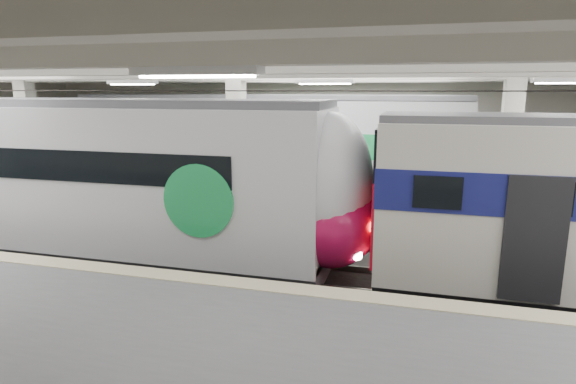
% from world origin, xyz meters
% --- Properties ---
extents(station_hall, '(36.00, 24.00, 5.75)m').
position_xyz_m(station_hall, '(0.00, -1.74, 3.24)').
color(station_hall, black).
rests_on(station_hall, ground).
extents(modern_emu, '(13.92, 2.88, 4.49)m').
position_xyz_m(modern_emu, '(-4.57, -0.00, 2.21)').
color(modern_emu, silver).
rests_on(modern_emu, ground).
extents(far_train, '(14.36, 3.34, 4.55)m').
position_xyz_m(far_train, '(-2.87, 5.50, 2.35)').
color(far_train, silver).
rests_on(far_train, ground).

